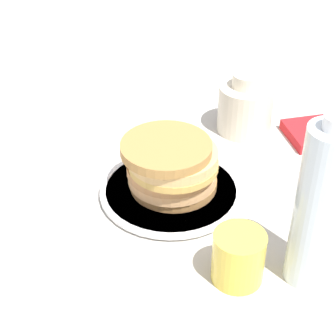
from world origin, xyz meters
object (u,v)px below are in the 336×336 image
Objects in this scene: pancake_stack at (168,166)px; cream_jug at (243,106)px; water_bottle_mid at (316,208)px; plate at (168,191)px; juice_glass at (235,257)px.

cream_jug is (-0.14, -0.21, -0.01)m from pancake_stack.
water_bottle_mid is at bearing 137.19° from pancake_stack.
cream_jug reaches higher than pancake_stack.
plate is 0.21m from juice_glass.
pancake_stack is 0.25m from cream_jug.
cream_jug is at bearing -123.46° from pancake_stack.
water_bottle_mid is (-0.19, 0.18, 0.06)m from pancake_stack.
juice_glass is 0.30× the size of water_bottle_mid.
pancake_stack is at bearing -166.94° from plate.
juice_glass is 0.13m from water_bottle_mid.
pancake_stack is (-0.00, -0.00, 0.05)m from plate.
pancake_stack is 0.21m from juice_glass.
water_bottle_mid reaches higher than pancake_stack.
juice_glass is at bearing 83.71° from cream_jug.
plate is at bearing -62.72° from juice_glass.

